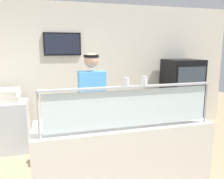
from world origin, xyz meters
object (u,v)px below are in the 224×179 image
(parmesan_shaker, at_px, (126,83))
(pizza_box_stack, at_px, (5,96))
(drink_fridge, at_px, (181,96))
(pizza_tray, at_px, (99,122))
(pepper_flake_shaker, at_px, (144,81))
(pizza_server, at_px, (101,120))
(worker_figure, at_px, (92,105))

(parmesan_shaker, relative_size, pizza_box_stack, 0.18)
(drink_fridge, bearing_deg, parmesan_shaker, -134.25)
(pizza_tray, bearing_deg, pepper_flake_shaker, -35.01)
(pizza_server, height_order, drink_fridge, drink_fridge)
(pizza_tray, distance_m, drink_fridge, 2.81)
(parmesan_shaker, height_order, drink_fridge, drink_fridge)
(pizza_tray, xyz_separation_m, pizza_server, (0.03, -0.02, 0.02))
(pizza_tray, relative_size, parmesan_shaker, 4.72)
(worker_figure, relative_size, pizza_box_stack, 3.61)
(pizza_server, height_order, pepper_flake_shaker, pepper_flake_shaker)
(pepper_flake_shaker, relative_size, pizza_box_stack, 0.20)
(pizza_server, xyz_separation_m, pizza_box_stack, (-1.32, 1.70, 0.02))
(pizza_tray, xyz_separation_m, pizza_box_stack, (-1.30, 1.68, 0.04))
(pizza_tray, distance_m, pizza_box_stack, 2.12)
(pizza_server, bearing_deg, worker_figure, 87.82)
(worker_figure, bearing_deg, pizza_box_stack, 142.12)
(worker_figure, xyz_separation_m, drink_fridge, (2.17, 1.09, -0.22))
(drink_fridge, height_order, pizza_box_stack, drink_fridge)
(worker_figure, bearing_deg, pepper_flake_shaker, -67.46)
(parmesan_shaker, distance_m, pepper_flake_shaker, 0.20)
(parmesan_shaker, distance_m, drink_fridge, 2.92)
(pizza_server, bearing_deg, pizza_box_stack, 127.48)
(pizza_box_stack, bearing_deg, parmesan_shaker, -52.37)
(pizza_tray, relative_size, worker_figure, 0.24)
(pizza_tray, height_order, pizza_box_stack, pizza_box_stack)
(parmesan_shaker, distance_m, worker_figure, 1.07)
(pizza_server, xyz_separation_m, pepper_flake_shaker, (0.41, -0.29, 0.49))
(pizza_server, distance_m, worker_figure, 0.66)
(worker_figure, distance_m, drink_fridge, 2.43)
(pizza_tray, distance_m, pepper_flake_shaker, 0.74)
(pizza_tray, height_order, pizza_server, pizza_server)
(pizza_box_stack, bearing_deg, pizza_server, -52.11)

